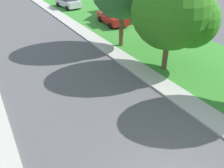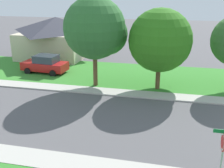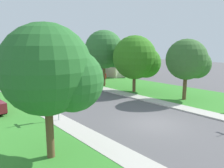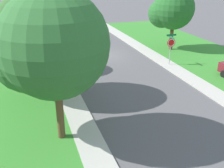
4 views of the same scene
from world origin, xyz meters
name	(u,v)px [view 2 (image 2 of 4)]	position (x,y,z in m)	size (l,w,h in m)	color
sidewalk_east	(103,91)	(4.70, 12.00, 0.05)	(1.40, 56.00, 0.10)	#B7B2A8
lawn_east	(115,74)	(9.40, 12.00, 0.04)	(8.00, 56.00, 0.08)	#38842D
sidewalk_west	(53,161)	(-4.70, 12.00, 0.05)	(1.40, 56.00, 0.10)	#B7B2A8
stop_sign_far_corner	(223,146)	(-4.74, 4.71, 1.89)	(0.92, 0.92, 2.77)	#9E9EA3
car_red_kerbside_mid	(45,64)	(8.45, 18.66, 0.87)	(2.30, 4.43, 1.76)	red
tree_sidewalk_near	(163,42)	(6.51, 7.67, 3.82)	(5.23, 4.86, 6.41)	brown
tree_sidewalk_mid	(98,30)	(6.21, 12.76, 4.62)	(5.26, 4.90, 7.24)	brown
house_right_setback	(57,36)	(15.62, 20.46, 2.38)	(9.01, 7.81, 4.60)	beige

